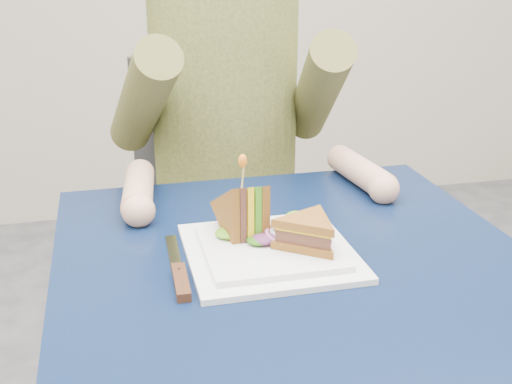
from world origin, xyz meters
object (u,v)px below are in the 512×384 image
object	(u,v)px
table	(293,298)
plate	(269,250)
fork	(216,264)
chair	(220,209)
sandwich_upright	(243,215)
diner	(226,76)
sandwich_flat	(308,232)
knife	(180,276)

from	to	relation	value
table	plate	bearing A→B (deg)	168.20
fork	chair	bearing A→B (deg)	79.33
chair	sandwich_upright	xyz separation A→B (m)	(-0.07, -0.61, 0.24)
diner	plate	size ratio (longest dim) A/B	2.87
table	sandwich_flat	xyz separation A→B (m)	(0.02, -0.02, 0.12)
chair	sandwich_upright	bearing A→B (deg)	-96.64
sandwich_upright	knife	size ratio (longest dim) A/B	0.62
sandwich_upright	fork	bearing A→B (deg)	-133.23
sandwich_upright	fork	xyz separation A→B (m)	(-0.06, -0.06, -0.05)
chair	knife	distance (m)	0.76
plate	fork	xyz separation A→B (m)	(-0.09, -0.01, -0.01)
table	plate	size ratio (longest dim) A/B	2.88
table	chair	distance (m)	0.68
knife	fork	bearing A→B (deg)	28.31
diner	sandwich_upright	xyz separation A→B (m)	(-0.07, -0.50, -0.13)
diner	sandwich_upright	size ratio (longest dim) A/B	5.39
chair	sandwich_flat	size ratio (longest dim) A/B	5.69
knife	plate	bearing A→B (deg)	17.35
chair	plate	distance (m)	0.69
diner	sandwich_flat	xyz separation A→B (m)	(0.02, -0.57, -0.14)
diner	fork	distance (m)	0.60
chair	plate	xyz separation A→B (m)	(-0.04, -0.66, 0.20)
table	sandwich_upright	distance (m)	0.16
table	chair	bearing A→B (deg)	90.00
plate	diner	bearing A→B (deg)	85.95
chair	fork	bearing A→B (deg)	-100.67
diner	sandwich_flat	size ratio (longest dim) A/B	4.56
fork	sandwich_upright	bearing A→B (deg)	46.77
chair	fork	size ratio (longest dim) A/B	5.36
table	chair	size ratio (longest dim) A/B	0.81
sandwich_flat	sandwich_upright	xyz separation A→B (m)	(-0.09, 0.07, 0.01)
sandwich_flat	fork	xyz separation A→B (m)	(-0.14, 0.01, -0.04)
knife	sandwich_upright	bearing A→B (deg)	38.25
table	plate	distance (m)	0.10
table	chair	xyz separation A→B (m)	(0.00, 0.67, -0.11)
chair	sandwich_upright	distance (m)	0.66
table	sandwich_upright	world-z (taller)	sandwich_upright
fork	knife	xyz separation A→B (m)	(-0.06, -0.03, 0.00)
fork	diner	bearing A→B (deg)	77.26
table	sandwich_upright	bearing A→B (deg)	143.40
table	knife	bearing A→B (deg)	-168.43
chair	knife	world-z (taller)	chair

